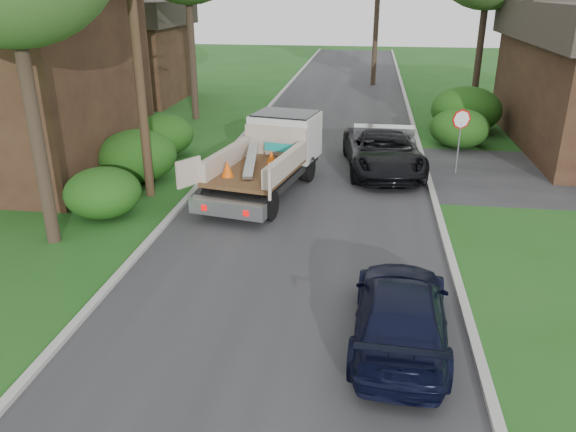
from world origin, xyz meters
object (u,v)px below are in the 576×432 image
(navy_suv, at_px, (401,312))
(stop_sign, at_px, (461,128))
(black_pickup, at_px, (383,150))
(utility_pole, at_px, (136,38))
(flatbed_truck, at_px, (274,150))
(house_left_far, at_px, (123,50))

(navy_suv, bearing_deg, stop_sign, -99.83)
(navy_suv, bearing_deg, black_pickup, -86.09)
(utility_pole, distance_m, flatbed_truck, 5.81)
(stop_sign, xyz_separation_m, flatbed_truck, (-6.65, -2.40, -0.47))
(black_pickup, bearing_deg, flatbed_truck, -155.71)
(flatbed_truck, distance_m, navy_suv, 9.98)
(house_left_far, relative_size, black_pickup, 1.29)
(stop_sign, height_order, black_pickup, stop_sign)
(house_left_far, xyz_separation_m, navy_suv, (16.10, -24.50, -2.39))
(house_left_far, xyz_separation_m, flatbed_truck, (12.05, -15.40, -1.74))
(utility_pole, relative_size, navy_suv, 2.19)
(house_left_far, xyz_separation_m, black_pickup, (15.90, -13.07, -2.24))
(black_pickup, relative_size, navy_suv, 1.29)
(stop_sign, height_order, flatbed_truck, stop_sign)
(flatbed_truck, distance_m, black_pickup, 4.53)
(utility_pole, bearing_deg, house_left_far, 115.23)
(black_pickup, bearing_deg, navy_suv, -95.91)
(stop_sign, distance_m, utility_pole, 11.91)
(stop_sign, bearing_deg, black_pickup, -178.59)
(utility_pole, xyz_separation_m, black_pickup, (7.88, 3.95, -4.36))
(stop_sign, relative_size, house_left_far, 0.33)
(flatbed_truck, relative_size, black_pickup, 1.15)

